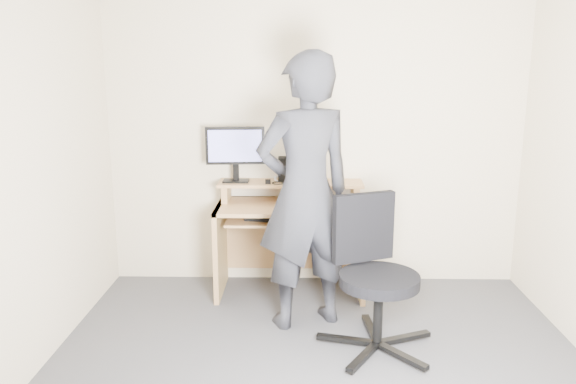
{
  "coord_description": "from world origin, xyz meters",
  "views": [
    {
      "loc": [
        -0.12,
        -2.97,
        1.88
      ],
      "look_at": [
        -0.21,
        1.05,
        0.95
      ],
      "focal_mm": 35.0,
      "sensor_mm": 36.0,
      "label": 1
    }
  ],
  "objects_px": {
    "desk": "(290,226)",
    "person": "(305,193)",
    "monitor": "(235,149)",
    "office_chair": "(374,269)"
  },
  "relations": [
    {
      "from": "desk",
      "to": "person",
      "type": "xyz_separation_m",
      "value": [
        0.11,
        -0.65,
        0.44
      ]
    },
    {
      "from": "desk",
      "to": "person",
      "type": "distance_m",
      "value": 0.79
    },
    {
      "from": "desk",
      "to": "monitor",
      "type": "xyz_separation_m",
      "value": [
        -0.46,
        0.06,
        0.64
      ]
    },
    {
      "from": "office_chair",
      "to": "person",
      "type": "xyz_separation_m",
      "value": [
        -0.46,
        0.33,
        0.44
      ]
    },
    {
      "from": "desk",
      "to": "monitor",
      "type": "height_order",
      "value": "monitor"
    },
    {
      "from": "desk",
      "to": "office_chair",
      "type": "bearing_deg",
      "value": -59.79
    },
    {
      "from": "monitor",
      "to": "desk",
      "type": "bearing_deg",
      "value": -12.5
    },
    {
      "from": "person",
      "to": "monitor",
      "type": "bearing_deg",
      "value": -74.29
    },
    {
      "from": "monitor",
      "to": "office_chair",
      "type": "xyz_separation_m",
      "value": [
        1.02,
        -1.04,
        -0.64
      ]
    },
    {
      "from": "monitor",
      "to": "office_chair",
      "type": "height_order",
      "value": "monitor"
    }
  ]
}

